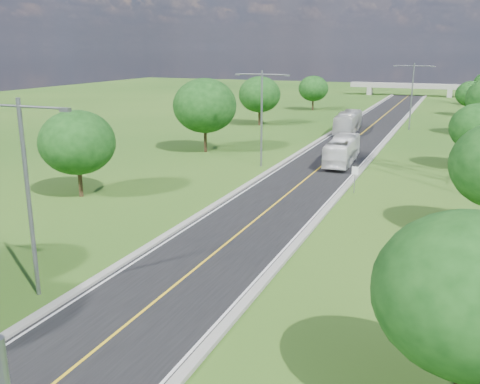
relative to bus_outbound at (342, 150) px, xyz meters
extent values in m
plane|color=#1F4814|center=(-1.67, 10.50, -1.50)|extent=(260.00, 260.00, 0.00)
cube|color=black|center=(-1.67, 16.50, -1.47)|extent=(8.00, 150.00, 0.06)
cube|color=gray|center=(-5.92, 16.50, -1.39)|extent=(0.50, 150.00, 0.22)
cube|color=gray|center=(2.58, 16.50, -1.39)|extent=(0.50, 150.00, 0.22)
cylinder|color=slate|center=(3.53, -11.50, -0.30)|extent=(0.08, 0.08, 2.40)
cube|color=white|center=(3.53, -11.53, 0.50)|extent=(0.55, 0.04, 0.70)
cube|color=gray|center=(-11.67, 90.50, -0.50)|extent=(1.20, 3.00, 2.00)
cube|color=gray|center=(8.33, 90.50, -0.50)|extent=(1.20, 3.00, 2.00)
cube|color=gray|center=(-1.67, 90.50, 1.10)|extent=(30.00, 3.00, 1.20)
cylinder|color=slate|center=(-7.67, -37.50, 3.50)|extent=(0.22, 0.22, 10.00)
cylinder|color=slate|center=(-6.27, -37.50, 8.10)|extent=(2.80, 0.12, 0.12)
cube|color=slate|center=(-4.97, -37.50, 8.05)|extent=(0.50, 0.25, 0.18)
cylinder|color=slate|center=(-7.67, -4.50, 3.50)|extent=(0.22, 0.22, 10.00)
cylinder|color=slate|center=(-9.07, -4.50, 8.10)|extent=(2.80, 0.12, 0.12)
cylinder|color=slate|center=(-6.27, -4.50, 8.10)|extent=(2.80, 0.12, 0.12)
cube|color=slate|center=(-10.37, -4.50, 8.05)|extent=(0.50, 0.25, 0.18)
cube|color=slate|center=(-4.97, -4.50, 8.05)|extent=(0.50, 0.25, 0.18)
cylinder|color=slate|center=(4.33, 28.50, 3.50)|extent=(0.22, 0.22, 10.00)
cylinder|color=slate|center=(2.93, 28.50, 8.10)|extent=(2.80, 0.12, 0.12)
cylinder|color=slate|center=(5.73, 28.50, 8.10)|extent=(2.80, 0.12, 0.12)
cube|color=slate|center=(1.63, 28.50, 8.05)|extent=(0.50, 0.25, 0.18)
cube|color=slate|center=(7.03, 28.50, 8.05)|extent=(0.50, 0.25, 0.18)
cylinder|color=black|center=(-17.67, -21.50, -0.15)|extent=(0.36, 0.36, 2.70)
ellipsoid|color=#0F370F|center=(-17.67, -21.50, 3.15)|extent=(6.30, 6.30, 5.36)
cylinder|color=black|center=(-16.67, 0.50, 0.12)|extent=(0.36, 0.36, 3.24)
ellipsoid|color=#0F370F|center=(-16.67, 0.50, 4.08)|extent=(7.56, 7.56, 6.43)
cylinder|color=black|center=(-18.67, 24.50, -0.06)|extent=(0.36, 0.36, 2.88)
ellipsoid|color=#0F370F|center=(-18.67, 24.50, 3.46)|extent=(6.72, 6.72, 5.71)
cylinder|color=black|center=(-16.17, 48.50, -0.24)|extent=(0.36, 0.36, 2.52)
ellipsoid|color=#0F370F|center=(-16.17, 48.50, 2.84)|extent=(5.88, 5.88, 5.00)
cylinder|color=black|center=(12.33, -39.50, -0.15)|extent=(0.36, 0.36, 2.70)
ellipsoid|color=#0F370F|center=(12.33, -39.50, 3.15)|extent=(6.30, 6.30, 5.36)
cylinder|color=black|center=(13.33, 2.50, -0.24)|extent=(0.36, 0.36, 2.52)
ellipsoid|color=#0F370F|center=(13.33, 2.50, 2.84)|extent=(5.88, 5.88, 5.00)
cylinder|color=black|center=(12.83, 50.50, -0.33)|extent=(0.36, 0.36, 2.34)
ellipsoid|color=#0F370F|center=(12.83, 50.50, 2.53)|extent=(5.46, 5.46, 4.64)
imported|color=white|center=(0.00, 0.00, 0.00)|extent=(2.92, 10.44, 2.88)
imported|color=silver|center=(-3.80, 22.03, 0.09)|extent=(3.07, 11.11, 3.07)
camera|label=1|loc=(11.47, -56.76, 10.76)|focal=40.00mm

